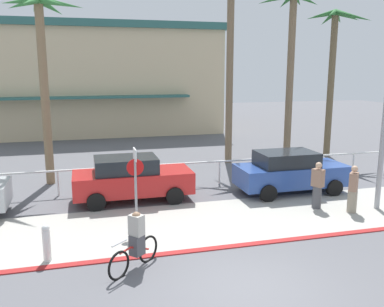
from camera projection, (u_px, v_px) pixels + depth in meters
ground_plane at (162, 179)px, 18.93m from camera, size 80.00×80.00×0.00m
sidewalk_strip at (196, 223)px, 13.43m from camera, size 44.00×4.00×0.02m
curb_paint at (216, 248)px, 11.54m from camera, size 44.00×0.24×0.03m
building_backdrop at (87, 79)px, 34.00m from camera, size 20.55×12.51×8.24m
rail_fence at (169, 168)px, 17.34m from camera, size 22.35×0.08×1.04m
stop_sign_bike_lane at (135, 177)px, 12.62m from camera, size 0.52×0.56×2.56m
bollard_0 at (47, 243)px, 10.69m from camera, size 0.20×0.20×1.00m
palm_tree_2 at (42, 47)px, 16.94m from camera, size 3.17×3.40×7.79m
palm_tree_3 at (230, 29)px, 20.93m from camera, size 3.47×3.34×9.54m
palm_tree_4 at (291, 38)px, 20.79m from camera, size 2.86×2.87×8.68m
palm_tree_5 at (334, 47)px, 22.63m from camera, size 2.93×3.26×8.07m
car_red_1 at (131, 178)px, 15.61m from camera, size 4.40×2.02×1.69m
car_blue_2 at (290, 171)px, 16.65m from camera, size 4.40×2.02×1.69m
cyclist_red_0 at (136, 242)px, 10.27m from camera, size 1.40×1.26×1.50m
pedestrian_0 at (353, 191)px, 14.29m from camera, size 0.46×0.47×1.67m
pedestrian_1 at (317, 187)px, 14.72m from camera, size 0.43×0.47×1.70m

